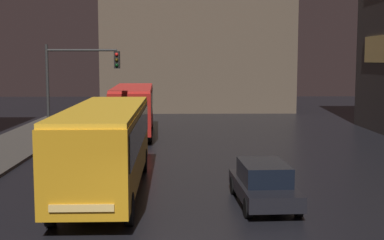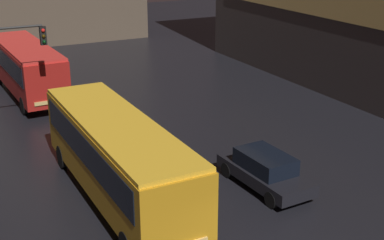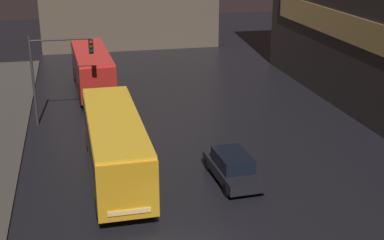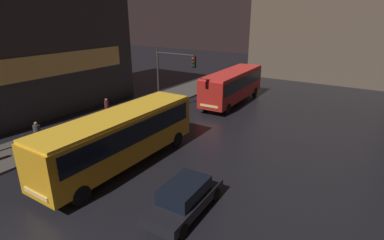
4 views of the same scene
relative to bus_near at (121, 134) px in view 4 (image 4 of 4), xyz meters
The scene contains 7 objects.
sidewalk_left 7.42m from the bus_near, 162.16° to the left, with size 4.00×48.00×0.15m.
bus_near is the anchor object (origin of this frame).
bus_far 15.41m from the bus_near, 91.46° to the left, with size 2.92×10.04×3.19m.
car_taxi 5.94m from the bus_near, 16.46° to the right, with size 1.99×4.48×1.46m.
pedestrian_near 8.17m from the bus_near, 144.05° to the left, with size 0.48×0.48×1.83m.
pedestrian_mid 6.60m from the bus_near, 168.22° to the right, with size 0.57×0.57×1.71m.
traffic_light_main 9.28m from the bus_near, 108.10° to the left, with size 3.87×0.35×5.72m.
Camera 4 is at (9.94, -3.25, 8.53)m, focal length 28.00 mm.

